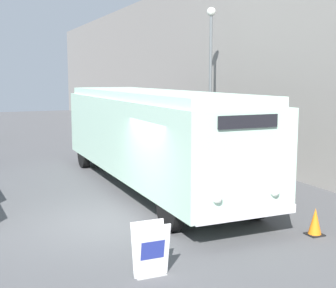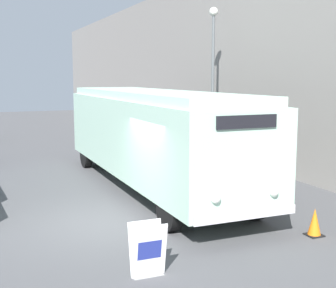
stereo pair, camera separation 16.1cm
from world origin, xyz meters
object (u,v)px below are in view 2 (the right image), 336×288
Objects in this scene: vintage_bus at (151,133)px; streetlamp at (213,63)px; traffic_cone at (315,222)px; sign_board at (148,250)px.

streetlamp reaches higher than vintage_bus.
streetlamp is at bearing 38.70° from vintage_bus.
vintage_bus reaches higher than traffic_cone.
traffic_cone is at bearing 7.43° from sign_board.
sign_board reaches higher than traffic_cone.
sign_board is 1.58× the size of traffic_cone.
vintage_bus is 5.56m from streetlamp.
sign_board is at bearing -123.99° from streetlamp.
traffic_cone is (1.75, -5.87, -1.50)m from vintage_bus.
sign_board is at bearing -172.57° from traffic_cone.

